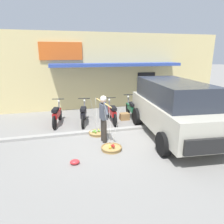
{
  "coord_description": "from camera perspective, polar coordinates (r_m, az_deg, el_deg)",
  "views": [
    {
      "loc": [
        -1.68,
        -6.9,
        3.08
      ],
      "look_at": [
        0.28,
        0.6,
        0.85
      ],
      "focal_mm": 32.66,
      "sensor_mm": 36.0,
      "label": 1
    }
  ],
  "objects": [
    {
      "name": "fruit_basket_left_side",
      "position": [
        8.1,
        -4.11,
        -5.78
      ],
      "size": [
        0.7,
        0.7,
        1.45
      ],
      "color": "#B2894C",
      "rests_on": "ground"
    },
    {
      "name": "ground_plane",
      "position": [
        7.74,
        -0.89,
        -7.4
      ],
      "size": [
        90.0,
        90.0,
        0.0
      ],
      "primitive_type": "plane",
      "color": "gray"
    },
    {
      "name": "motorcycle_third_in_row",
      "position": [
        9.34,
        0.03,
        -0.28
      ],
      "size": [
        0.54,
        1.82,
        1.09
      ],
      "color": "black",
      "rests_on": "ground"
    },
    {
      "name": "fruit_basket_right_side",
      "position": [
        6.84,
        -0.15,
        -9.99
      ],
      "size": [
        0.7,
        0.7,
        1.45
      ],
      "color": "#B2894C",
      "rests_on": "ground"
    },
    {
      "name": "parked_truck",
      "position": [
        8.02,
        16.66,
        1.3
      ],
      "size": [
        2.48,
        4.95,
        2.1
      ],
      "color": "beige",
      "rests_on": "ground"
    },
    {
      "name": "fruit_vendor",
      "position": [
        7.14,
        -2.38,
        -1.09
      ],
      "size": [
        0.24,
        1.45,
        1.7
      ],
      "color": "#2D2823",
      "rests_on": "ground"
    },
    {
      "name": "motorcycle_second_in_row",
      "position": [
        9.26,
        -7.91,
        -0.58
      ],
      "size": [
        0.58,
        1.8,
        1.09
      ],
      "color": "black",
      "rests_on": "ground"
    },
    {
      "name": "motorcycle_end_of_row",
      "position": [
        10.09,
        5.34,
        0.9
      ],
      "size": [
        0.54,
        1.82,
        1.09
      ],
      "color": "black",
      "rests_on": "ground"
    },
    {
      "name": "storefront_building",
      "position": [
        14.25,
        -1.92,
        12.11
      ],
      "size": [
        13.0,
        6.0,
        4.2
      ],
      "color": "#DBC684",
      "rests_on": "ground"
    },
    {
      "name": "wooden_crate",
      "position": [
        9.84,
        3.48,
        -1.24
      ],
      "size": [
        0.44,
        0.36,
        0.32
      ],
      "primitive_type": "cube",
      "color": "olive",
      "rests_on": "ground"
    },
    {
      "name": "motorcycle_nearest_shop",
      "position": [
        9.38,
        -15.16,
        -0.78
      ],
      "size": [
        0.57,
        1.8,
        1.09
      ],
      "color": "black",
      "rests_on": "ground"
    },
    {
      "name": "plastic_litter_bag",
      "position": [
        6.14,
        -10.38,
        -13.6
      ],
      "size": [
        0.28,
        0.22,
        0.14
      ],
      "primitive_type": "ellipsoid",
      "color": "red",
      "rests_on": "ground"
    },
    {
      "name": "sidewalk_curb",
      "position": [
        8.35,
        -2.04,
        -5.23
      ],
      "size": [
        20.0,
        0.24,
        0.1
      ],
      "primitive_type": "cube",
      "color": "gray",
      "rests_on": "ground"
    }
  ]
}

